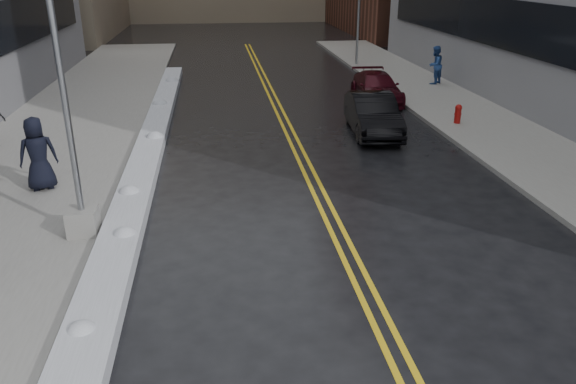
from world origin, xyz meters
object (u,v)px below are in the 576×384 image
object	(u,v)px
car_black	(373,114)
car_maroon	(377,88)
pedestrian_east	(435,65)
lamppost	(70,132)
traffic_signal	(359,8)
pedestrian_c	(38,154)
fire_hydrant	(458,113)

from	to	relation	value
car_black	car_maroon	xyz separation A→B (m)	(1.59, 5.06, -0.09)
pedestrian_east	lamppost	bearing A→B (deg)	7.91
traffic_signal	pedestrian_c	size ratio (longest dim) A/B	3.00
pedestrian_c	car_black	world-z (taller)	pedestrian_c
lamppost	pedestrian_c	bearing A→B (deg)	119.19
traffic_signal	pedestrian_east	size ratio (longest dim) A/B	3.17
fire_hydrant	pedestrian_east	xyz separation A→B (m)	(1.90, 7.44, 0.55)
fire_hydrant	traffic_signal	xyz separation A→B (m)	(-0.50, 14.00, 2.85)
car_black	traffic_signal	bearing A→B (deg)	82.92
pedestrian_east	car_black	size ratio (longest dim) A/B	0.43
fire_hydrant	pedestrian_c	distance (m)	14.85
lamppost	traffic_signal	size ratio (longest dim) A/B	1.27
car_maroon	lamppost	bearing A→B (deg)	-126.70
fire_hydrant	car_black	xyz separation A→B (m)	(-3.50, -0.47, 0.18)
pedestrian_east	car_black	xyz separation A→B (m)	(-5.40, -7.92, -0.37)
lamppost	pedestrian_east	distance (m)	21.03
fire_hydrant	car_maroon	size ratio (longest dim) A/B	0.17
lamppost	fire_hydrant	distance (m)	14.81
fire_hydrant	car_maroon	bearing A→B (deg)	112.57
traffic_signal	pedestrian_east	distance (m)	7.35
traffic_signal	car_maroon	distance (m)	9.91
fire_hydrant	pedestrian_c	xyz separation A→B (m)	(-13.97, -5.01, 0.60)
pedestrian_east	fire_hydrant	bearing A→B (deg)	36.19
pedestrian_east	car_black	distance (m)	9.59
traffic_signal	car_maroon	size ratio (longest dim) A/B	1.37
pedestrian_c	car_maroon	distance (m)	15.43
lamppost	traffic_signal	world-z (taller)	lamppost
lamppost	car_black	xyz separation A→B (m)	(8.80, 7.53, -1.81)
fire_hydrant	car_maroon	distance (m)	4.97
fire_hydrant	car_maroon	xyz separation A→B (m)	(-1.91, 4.59, 0.09)
traffic_signal	car_maroon	bearing A→B (deg)	-98.51
lamppost	traffic_signal	distance (m)	24.98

